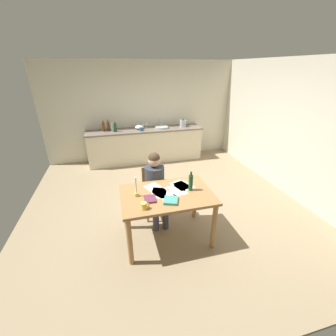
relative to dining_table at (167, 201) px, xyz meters
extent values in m
cube|color=#937F60|center=(0.21, 0.92, -0.69)|extent=(5.20, 5.20, 0.04)
cube|color=beige|center=(0.21, 3.52, 0.63)|extent=(5.20, 0.12, 2.60)
cube|color=beige|center=(2.81, 0.92, 0.63)|extent=(0.12, 5.20, 2.60)
cube|color=beige|center=(0.21, 3.16, -0.24)|extent=(3.05, 0.60, 0.86)
cube|color=#72665B|center=(0.21, 3.16, 0.21)|extent=(3.09, 0.64, 0.04)
cube|color=#9E7042|center=(0.00, 0.00, 0.10)|extent=(1.30, 0.86, 0.04)
cylinder|color=#9E7042|center=(-0.59, -0.37, -0.30)|extent=(0.07, 0.07, 0.75)
cylinder|color=#9E7042|center=(0.59, -0.37, -0.30)|extent=(0.07, 0.07, 0.75)
cylinder|color=#9E7042|center=(-0.59, 0.37, -0.30)|extent=(0.07, 0.07, 0.75)
cylinder|color=#9E7042|center=(0.59, 0.37, -0.30)|extent=(0.07, 0.07, 0.75)
cube|color=#9E7042|center=(-0.06, 0.61, -0.21)|extent=(0.41, 0.41, 0.04)
cube|color=#9E7042|center=(-0.06, 0.79, 0.00)|extent=(0.36, 0.04, 0.40)
cylinder|color=#9E7042|center=(-0.22, 0.44, -0.44)|extent=(0.04, 0.04, 0.45)
cylinder|color=#9E7042|center=(0.12, 0.44, -0.44)|extent=(0.04, 0.04, 0.45)
cylinder|color=#9E7042|center=(-0.23, 0.78, -0.44)|extent=(0.04, 0.04, 0.45)
cylinder|color=#9E7042|center=(0.11, 0.78, -0.44)|extent=(0.04, 0.04, 0.45)
cylinder|color=#333842|center=(-0.06, 0.59, 0.03)|extent=(0.33, 0.33, 0.50)
sphere|color=#D8AD8C|center=(-0.06, 0.59, 0.39)|extent=(0.20, 0.20, 0.20)
sphere|color=#473323|center=(-0.06, 0.59, 0.43)|extent=(0.19, 0.19, 0.19)
cylinder|color=#383847|center=(-0.13, 0.40, -0.22)|extent=(0.14, 0.38, 0.13)
cylinder|color=#383847|center=(-0.13, 0.21, -0.45)|extent=(0.10, 0.10, 0.45)
cylinder|color=#383847|center=(0.03, 0.40, -0.22)|extent=(0.14, 0.38, 0.13)
cylinder|color=#383847|center=(0.03, 0.21, -0.45)|extent=(0.10, 0.10, 0.45)
cylinder|color=#F2CC4C|center=(-0.37, -0.28, 0.16)|extent=(0.08, 0.08, 0.09)
torus|color=#F2CC4C|center=(-0.33, -0.28, 0.17)|extent=(0.06, 0.01, 0.06)
cylinder|color=gold|center=(-0.42, 0.05, 0.14)|extent=(0.06, 0.06, 0.05)
cylinder|color=white|center=(-0.42, 0.05, 0.29)|extent=(0.02, 0.02, 0.24)
cube|color=teal|center=(0.00, -0.20, 0.13)|extent=(0.24, 0.25, 0.03)
cube|color=#622C44|center=(-0.26, -0.09, 0.13)|extent=(0.16, 0.20, 0.03)
cube|color=white|center=(0.17, 0.05, 0.12)|extent=(0.25, 0.32, 0.00)
cube|color=white|center=(-0.14, 0.19, 0.12)|extent=(0.31, 0.36, 0.00)
cube|color=white|center=(-0.03, -0.04, 0.12)|extent=(0.33, 0.36, 0.00)
cube|color=white|center=(-0.10, 0.05, 0.12)|extent=(0.29, 0.35, 0.00)
cube|color=white|center=(0.31, 0.16, 0.12)|extent=(0.31, 0.35, 0.00)
cube|color=white|center=(0.26, 0.18, 0.12)|extent=(0.31, 0.35, 0.00)
cylinder|color=#194C23|center=(0.36, 0.01, 0.24)|extent=(0.06, 0.06, 0.24)
cylinder|color=#194C23|center=(0.36, 0.01, 0.38)|extent=(0.03, 0.03, 0.06)
cylinder|color=#B2B7BC|center=(0.66, 3.16, 0.25)|extent=(0.36, 0.36, 0.04)
cylinder|color=silver|center=(0.66, 3.32, 0.35)|extent=(0.02, 0.02, 0.24)
cylinder|color=#593319|center=(-0.86, 3.21, 0.34)|extent=(0.07, 0.07, 0.22)
cylinder|color=#593319|center=(-0.86, 3.21, 0.47)|extent=(0.03, 0.03, 0.05)
cylinder|color=#593319|center=(-0.74, 3.23, 0.34)|extent=(0.07, 0.07, 0.23)
cylinder|color=#593319|center=(-0.74, 3.23, 0.49)|extent=(0.03, 0.03, 0.06)
cylinder|color=#8C999E|center=(-0.64, 3.11, 0.33)|extent=(0.07, 0.07, 0.20)
cylinder|color=#8C999E|center=(-0.64, 3.11, 0.46)|extent=(0.03, 0.03, 0.05)
cylinder|color=#194C23|center=(-0.57, 3.11, 0.33)|extent=(0.07, 0.07, 0.20)
cylinder|color=#194C23|center=(-0.57, 3.11, 0.46)|extent=(0.03, 0.03, 0.05)
ellipsoid|color=white|center=(0.05, 3.19, 0.28)|extent=(0.22, 0.22, 0.10)
cylinder|color=#B7BABF|center=(1.28, 3.16, 0.32)|extent=(0.18, 0.18, 0.18)
cone|color=#262628|center=(1.28, 3.16, 0.43)|extent=(0.11, 0.11, 0.04)
cylinder|color=silver|center=(0.27, 3.31, 0.23)|extent=(0.06, 0.06, 0.00)
cylinder|color=silver|center=(0.27, 3.31, 0.27)|extent=(0.01, 0.01, 0.07)
cone|color=silver|center=(0.27, 3.31, 0.34)|extent=(0.07, 0.07, 0.08)
cylinder|color=silver|center=(0.17, 3.31, 0.23)|extent=(0.06, 0.06, 0.00)
cylinder|color=silver|center=(0.17, 3.31, 0.27)|extent=(0.01, 0.01, 0.07)
cone|color=silver|center=(0.17, 3.31, 0.34)|extent=(0.07, 0.07, 0.08)
cylinder|color=silver|center=(0.05, 3.31, 0.23)|extent=(0.06, 0.06, 0.00)
cylinder|color=silver|center=(0.05, 3.31, 0.27)|extent=(0.01, 0.01, 0.07)
cone|color=silver|center=(0.05, 3.31, 0.34)|extent=(0.07, 0.07, 0.08)
cylinder|color=#33598C|center=(0.08, 3.01, 0.28)|extent=(0.08, 0.08, 0.09)
torus|color=#33598C|center=(0.13, 3.01, 0.28)|extent=(0.06, 0.01, 0.06)
camera|label=1|loc=(-0.65, -2.56, 1.75)|focal=23.26mm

